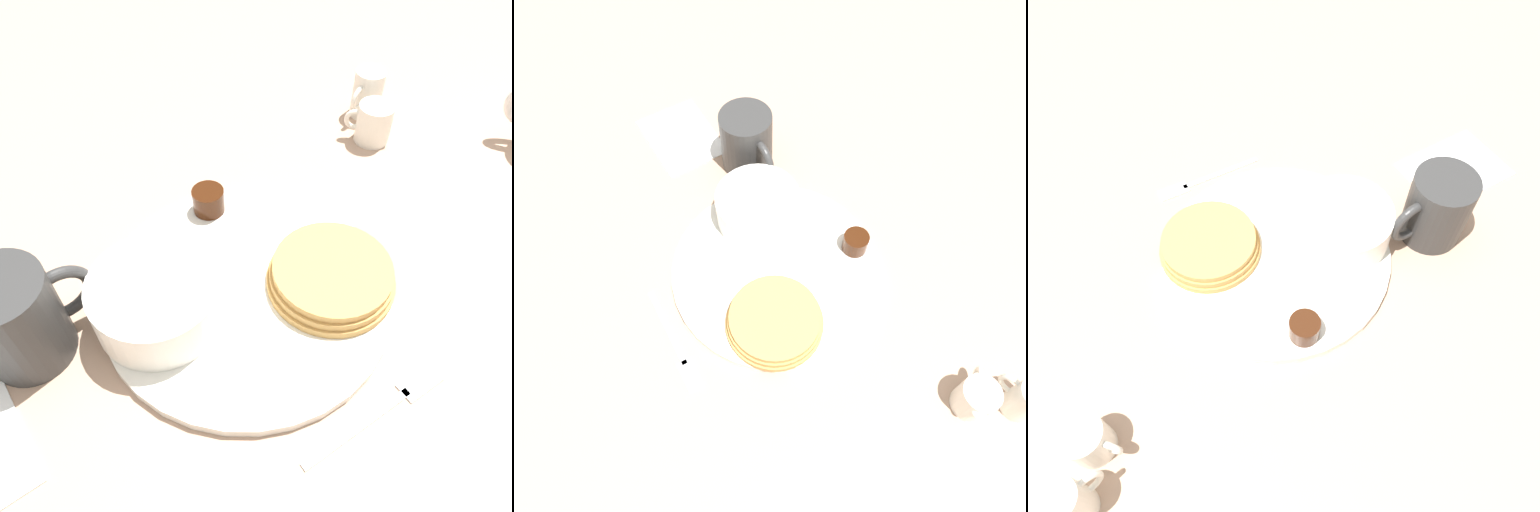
{
  "view_description": "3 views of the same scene",
  "coord_description": "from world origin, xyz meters",
  "views": [
    {
      "loc": [
        0.17,
        0.23,
        0.42
      ],
      "look_at": [
        -0.02,
        -0.01,
        0.04
      ],
      "focal_mm": 35.0,
      "sensor_mm": 36.0,
      "label": 1
    },
    {
      "loc": [
        -0.27,
        0.19,
        0.62
      ],
      "look_at": [
        0.01,
        0.0,
        0.03
      ],
      "focal_mm": 35.0,
      "sensor_mm": 36.0,
      "label": 2
    },
    {
      "loc": [
        -0.18,
        -0.3,
        0.54
      ],
      "look_at": [
        0.0,
        -0.02,
        0.02
      ],
      "focal_mm": 35.0,
      "sensor_mm": 36.0,
      "label": 3
    }
  ],
  "objects": [
    {
      "name": "creamer_pitcher_far",
      "position": [
        -0.32,
        -0.14,
        0.03
      ],
      "size": [
        0.06,
        0.04,
        0.07
      ],
      "color": "white",
      "rests_on": "ground_plane"
    },
    {
      "name": "bowl",
      "position": [
        0.08,
        -0.03,
        0.04
      ],
      "size": [
        0.12,
        0.12,
        0.05
      ],
      "color": "white",
      "rests_on": "plate"
    },
    {
      "name": "creamer_pitcher_near",
      "position": [
        -0.28,
        -0.1,
        0.03
      ],
      "size": [
        0.05,
        0.05,
        0.05
      ],
      "color": "white",
      "rests_on": "ground_plane"
    },
    {
      "name": "syrup_cup",
      "position": [
        -0.03,
        -0.11,
        0.03
      ],
      "size": [
        0.04,
        0.04,
        0.03
      ],
      "color": "#38190A",
      "rests_on": "plate"
    },
    {
      "name": "plate",
      "position": [
        0.0,
        0.0,
        0.01
      ],
      "size": [
        0.29,
        0.29,
        0.01
      ],
      "color": "white",
      "rests_on": "ground_plane"
    },
    {
      "name": "coffee_mug",
      "position": [
        0.19,
        -0.08,
        0.05
      ],
      "size": [
        0.11,
        0.08,
        0.1
      ],
      "color": "#333333",
      "rests_on": "ground_plane"
    },
    {
      "name": "pancake_stack",
      "position": [
        -0.07,
        0.05,
        0.03
      ],
      "size": [
        0.13,
        0.13,
        0.03
      ],
      "color": "tan",
      "rests_on": "plate"
    },
    {
      "name": "butter_ramekin",
      "position": [
        0.1,
        -0.05,
        0.03
      ],
      "size": [
        0.05,
        0.05,
        0.04
      ],
      "color": "white",
      "rests_on": "plate"
    },
    {
      "name": "ground_plane",
      "position": [
        0.0,
        0.0,
        0.0
      ],
      "size": [
        4.0,
        4.0,
        0.0
      ],
      "primitive_type": "plane",
      "color": "tan"
    },
    {
      "name": "fork",
      "position": [
        -0.03,
        0.17,
        0.0
      ],
      "size": [
        0.15,
        0.03,
        0.0
      ],
      "color": "silver",
      "rests_on": "ground_plane"
    }
  ]
}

